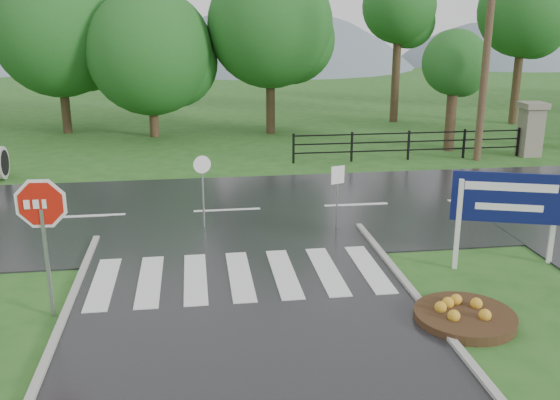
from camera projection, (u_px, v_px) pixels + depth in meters
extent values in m
cube|color=black|center=(227.00, 212.00, 18.80)|extent=(90.00, 8.00, 0.04)
cube|color=silver|center=(103.00, 283.00, 13.64)|extent=(0.50, 2.80, 0.02)
cube|color=silver|center=(150.00, 281.00, 13.77)|extent=(0.50, 2.80, 0.02)
cube|color=silver|center=(195.00, 278.00, 13.90)|extent=(0.50, 2.80, 0.02)
cube|color=silver|center=(240.00, 276.00, 14.04)|extent=(0.50, 2.80, 0.02)
cube|color=silver|center=(284.00, 273.00, 14.17)|extent=(0.50, 2.80, 0.02)
cube|color=silver|center=(327.00, 271.00, 14.30)|extent=(0.50, 2.80, 0.02)
cube|color=silver|center=(369.00, 268.00, 14.44)|extent=(0.50, 2.80, 0.02)
cube|color=gray|center=(530.00, 132.00, 25.95)|extent=(0.80, 0.80, 2.00)
cube|color=#6B6659|center=(533.00, 105.00, 25.63)|extent=(1.00, 1.00, 0.24)
cube|color=black|center=(408.00, 150.00, 25.41)|extent=(9.50, 0.05, 0.05)
cube|color=black|center=(409.00, 142.00, 25.31)|extent=(9.50, 0.05, 0.05)
cube|color=black|center=(409.00, 133.00, 25.21)|extent=(9.50, 0.05, 0.05)
cube|color=black|center=(293.00, 149.00, 24.72)|extent=(0.08, 0.08, 1.20)
cube|color=black|center=(518.00, 142.00, 25.99)|extent=(0.08, 0.08, 1.20)
sphere|color=slate|center=(269.00, 208.00, 77.00)|extent=(48.00, 48.00, 48.00)
sphere|color=slate|center=(486.00, 167.00, 79.51)|extent=(36.00, 36.00, 36.00)
cube|color=#939399|center=(48.00, 264.00, 11.97)|extent=(0.07, 0.07, 2.20)
cylinder|color=white|center=(41.00, 204.00, 11.64)|extent=(1.32, 0.10, 1.32)
cylinder|color=#B5160C|center=(41.00, 204.00, 11.63)|extent=(1.15, 0.10, 1.15)
cube|color=silver|center=(458.00, 225.00, 14.30)|extent=(0.14, 0.14, 2.15)
cube|color=silver|center=(554.00, 220.00, 14.62)|extent=(0.14, 0.14, 2.15)
cube|color=#0B1249|center=(509.00, 198.00, 14.29)|extent=(2.47, 0.86, 1.18)
cube|color=white|center=(511.00, 187.00, 14.18)|extent=(1.95, 0.64, 0.19)
cube|color=white|center=(509.00, 207.00, 14.32)|extent=(1.43, 0.48, 0.16)
cylinder|color=#332111|center=(465.00, 317.00, 12.02)|extent=(1.95, 1.95, 0.19)
cube|color=#939399|center=(337.00, 200.00, 17.01)|extent=(0.04, 0.04, 1.69)
cube|color=white|center=(338.00, 175.00, 16.79)|extent=(0.39, 0.14, 0.49)
cylinder|color=#939399|center=(203.00, 195.00, 17.01)|extent=(0.06, 0.06, 1.93)
cylinder|color=white|center=(202.00, 165.00, 16.74)|extent=(0.48, 0.13, 0.48)
cylinder|color=#473523|center=(487.00, 49.00, 24.16)|extent=(0.29, 0.29, 8.85)
cylinder|color=#3D2B1C|center=(451.00, 114.00, 26.82)|extent=(0.42, 0.42, 3.15)
sphere|color=#1A551D|center=(455.00, 62.00, 26.19)|extent=(2.76, 2.76, 2.76)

